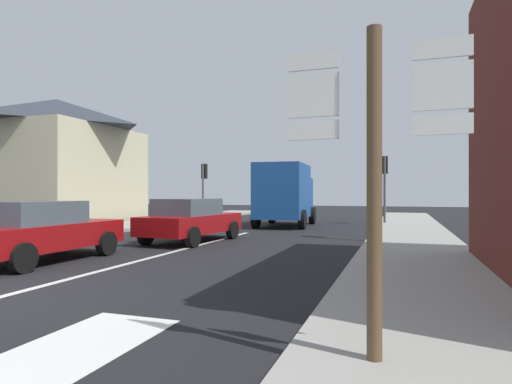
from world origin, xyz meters
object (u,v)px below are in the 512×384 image
sedan_far (191,219)px  delivery_truck (285,193)px  traffic_light_far_left (204,178)px  sedan_near (38,230)px  traffic_light_near_right (377,165)px  route_sign_post (374,167)px  traffic_light_far_right (385,174)px

sedan_far → delivery_truck: delivery_truck is taller
delivery_truck → traffic_light_far_left: bearing=152.0°
sedan_near → traffic_light_near_right: bearing=44.0°
traffic_light_near_right → delivery_truck: bearing=131.3°
sedan_far → sedan_near: bearing=-107.1°
sedan_far → traffic_light_far_left: bearing=113.2°
sedan_far → traffic_light_far_left: traffic_light_far_left is taller
sedan_near → traffic_light_near_right: traffic_light_near_right is taller
delivery_truck → route_sign_post: route_sign_post is taller
sedan_far → route_sign_post: 11.26m
traffic_light_far_left → traffic_light_far_right: 10.62m
route_sign_post → traffic_light_far_right: (-0.54, 19.16, 0.72)m
delivery_truck → traffic_light_far_left: 6.77m
sedan_far → traffic_light_far_right: bearing=59.2°
traffic_light_near_right → traffic_light_far_left: traffic_light_near_right is taller
sedan_near → traffic_light_far_right: bearing=63.4°
sedan_far → route_sign_post: (6.54, -9.09, 1.15)m
route_sign_post → traffic_light_far_left: bearing=119.3°
sedan_far → traffic_light_far_left: size_ratio=1.27×
route_sign_post → traffic_light_near_right: 11.40m
traffic_light_near_right → traffic_light_far_right: size_ratio=1.00×
delivery_truck → traffic_light_far_right: 5.38m
delivery_truck → route_sign_post: bearing=-72.6°
delivery_truck → traffic_light_far_left: size_ratio=1.49×
delivery_truck → traffic_light_near_right: (4.67, -5.32, 0.97)m
traffic_light_near_right → traffic_light_far_right: (-0.00, 7.79, 0.01)m
traffic_light_near_right → traffic_light_far_left: (-10.59, 8.47, -0.09)m
sedan_far → traffic_light_near_right: size_ratio=1.22×
traffic_light_near_right → sedan_near: bearing=-136.0°
traffic_light_far_right → sedan_far: bearing=-120.8°
traffic_light_near_right → sedan_far: bearing=-159.2°
route_sign_post → traffic_light_far_right: 19.18m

